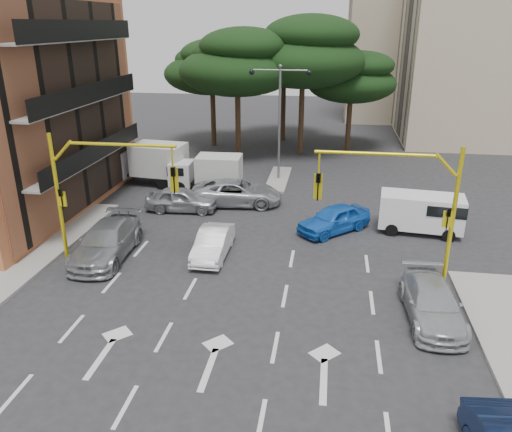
# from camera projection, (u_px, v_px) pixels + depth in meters

# --- Properties ---
(ground) EXTENTS (120.00, 120.00, 0.00)m
(ground) POSITION_uv_depth(u_px,v_px,m) (237.00, 292.00, 20.72)
(ground) COLOR #28282B
(ground) RESTS_ON ground
(median_strip) EXTENTS (1.40, 6.00, 0.15)m
(median_strip) POSITION_uv_depth(u_px,v_px,m) (278.00, 179.00, 35.44)
(median_strip) COLOR gray
(median_strip) RESTS_ON ground
(apartment_beige_far) EXTENTS (16.20, 12.15, 16.70)m
(apartment_beige_far) POSITION_uv_depth(u_px,v_px,m) (420.00, 43.00, 56.45)
(apartment_beige_far) COLOR #C3AD92
(apartment_beige_far) RESTS_ON ground
(pine_left_near) EXTENTS (9.15, 9.15, 10.23)m
(pine_left_near) POSITION_uv_depth(u_px,v_px,m) (238.00, 62.00, 38.75)
(pine_left_near) COLOR #382616
(pine_left_near) RESTS_ON ground
(pine_center) EXTENTS (9.98, 9.98, 11.16)m
(pine_center) POSITION_uv_depth(u_px,v_px,m) (304.00, 52.00, 39.65)
(pine_center) COLOR #382616
(pine_center) RESTS_ON ground
(pine_left_far) EXTENTS (8.32, 8.32, 9.30)m
(pine_left_far) POSITION_uv_depth(u_px,v_px,m) (212.00, 67.00, 43.11)
(pine_left_far) COLOR #382616
(pine_left_far) RESTS_ON ground
(pine_right) EXTENTS (7.49, 7.49, 8.37)m
(pine_right) POSITION_uv_depth(u_px,v_px,m) (352.00, 77.00, 41.69)
(pine_right) COLOR #382616
(pine_right) RESTS_ON ground
(pine_back) EXTENTS (9.15, 9.15, 10.23)m
(pine_back) POSITION_uv_depth(u_px,v_px,m) (285.00, 57.00, 44.79)
(pine_back) COLOR #382616
(pine_back) RESTS_ON ground
(signal_mast_right) EXTENTS (5.79, 0.37, 6.00)m
(signal_mast_right) POSITION_uv_depth(u_px,v_px,m) (410.00, 196.00, 20.20)
(signal_mast_right) COLOR yellow
(signal_mast_right) RESTS_ON ground
(signal_mast_left) EXTENTS (5.79, 0.37, 6.00)m
(signal_mast_left) POSITION_uv_depth(u_px,v_px,m) (93.00, 182.00, 22.10)
(signal_mast_left) COLOR yellow
(signal_mast_left) RESTS_ON ground
(street_lamp_center) EXTENTS (4.16, 0.36, 7.77)m
(street_lamp_center) POSITION_uv_depth(u_px,v_px,m) (280.00, 103.00, 33.50)
(street_lamp_center) COLOR slate
(street_lamp_center) RESTS_ON median_strip
(car_white_hatch) EXTENTS (1.40, 3.98, 1.31)m
(car_white_hatch) POSITION_uv_depth(u_px,v_px,m) (213.00, 243.00, 23.74)
(car_white_hatch) COLOR white
(car_white_hatch) RESTS_ON ground
(car_blue_compact) EXTENTS (4.24, 4.14, 1.44)m
(car_blue_compact) POSITION_uv_depth(u_px,v_px,m) (334.00, 219.00, 26.50)
(car_blue_compact) COLOR blue
(car_blue_compact) RESTS_ON ground
(car_silver_wagon) EXTENTS (2.44, 5.50, 1.57)m
(car_silver_wagon) POSITION_uv_depth(u_px,v_px,m) (107.00, 242.00, 23.60)
(car_silver_wagon) COLOR #929599
(car_silver_wagon) RESTS_ON ground
(car_silver_cross_a) EXTENTS (5.71, 3.11, 1.52)m
(car_silver_cross_a) POSITION_uv_depth(u_px,v_px,m) (237.00, 193.00, 30.49)
(car_silver_cross_a) COLOR #AFB2B8
(car_silver_cross_a) RESTS_ON ground
(car_silver_cross_b) EXTENTS (4.30, 1.93, 1.44)m
(car_silver_cross_b) POSITION_uv_depth(u_px,v_px,m) (182.00, 199.00, 29.45)
(car_silver_cross_b) COLOR #9B9FA3
(car_silver_cross_b) RESTS_ON ground
(car_silver_parked) EXTENTS (2.12, 4.77, 1.36)m
(car_silver_parked) POSITION_uv_depth(u_px,v_px,m) (432.00, 303.00, 18.65)
(car_silver_parked) COLOR #AFB3B8
(car_silver_parked) RESTS_ON ground
(van_white) EXTENTS (4.43, 2.39, 2.12)m
(van_white) POSITION_uv_depth(u_px,v_px,m) (421.00, 213.00, 26.31)
(van_white) COLOR white
(van_white) RESTS_ON ground
(box_truck_a) EXTENTS (5.94, 3.03, 2.81)m
(box_truck_a) POSITION_uv_depth(u_px,v_px,m) (146.00, 163.00, 34.37)
(box_truck_a) COLOR silver
(box_truck_a) RESTS_ON ground
(box_truck_b) EXTENTS (4.86, 2.18, 2.36)m
(box_truck_b) POSITION_uv_depth(u_px,v_px,m) (206.00, 173.00, 33.00)
(box_truck_b) COLOR silver
(box_truck_b) RESTS_ON ground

